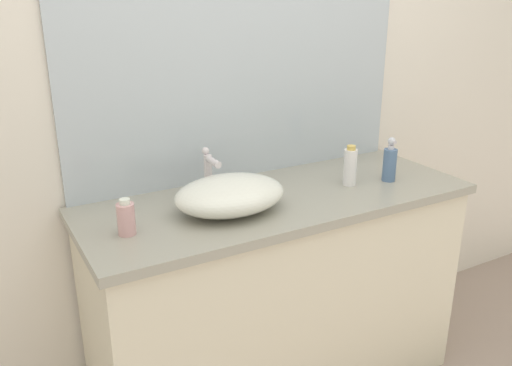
{
  "coord_description": "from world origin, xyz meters",
  "views": [
    {
      "loc": [
        -0.95,
        -1.23,
        1.64
      ],
      "look_at": [
        -0.04,
        0.38,
        0.96
      ],
      "focal_mm": 37.87,
      "sensor_mm": 36.0,
      "label": 1
    }
  ],
  "objects_px": {
    "sink_basin": "(230,195)",
    "soap_dispenser": "(390,163)",
    "lotion_bottle": "(350,166)",
    "perfume_bottle": "(126,218)"
  },
  "relations": [
    {
      "from": "sink_basin",
      "to": "lotion_bottle",
      "type": "bearing_deg",
      "value": 0.78
    },
    {
      "from": "sink_basin",
      "to": "soap_dispenser",
      "type": "xyz_separation_m",
      "value": [
        0.71,
        -0.03,
        0.02
      ]
    },
    {
      "from": "soap_dispenser",
      "to": "perfume_bottle",
      "type": "height_order",
      "value": "soap_dispenser"
    },
    {
      "from": "sink_basin",
      "to": "perfume_bottle",
      "type": "bearing_deg",
      "value": -178.7
    },
    {
      "from": "sink_basin",
      "to": "soap_dispenser",
      "type": "height_order",
      "value": "soap_dispenser"
    },
    {
      "from": "sink_basin",
      "to": "lotion_bottle",
      "type": "height_order",
      "value": "lotion_bottle"
    },
    {
      "from": "perfume_bottle",
      "to": "lotion_bottle",
      "type": "bearing_deg",
      "value": 1.0
    },
    {
      "from": "soap_dispenser",
      "to": "lotion_bottle",
      "type": "xyz_separation_m",
      "value": [
        -0.17,
        0.04,
        -0.0
      ]
    },
    {
      "from": "sink_basin",
      "to": "soap_dispenser",
      "type": "distance_m",
      "value": 0.72
    },
    {
      "from": "soap_dispenser",
      "to": "perfume_bottle",
      "type": "bearing_deg",
      "value": 178.72
    }
  ]
}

